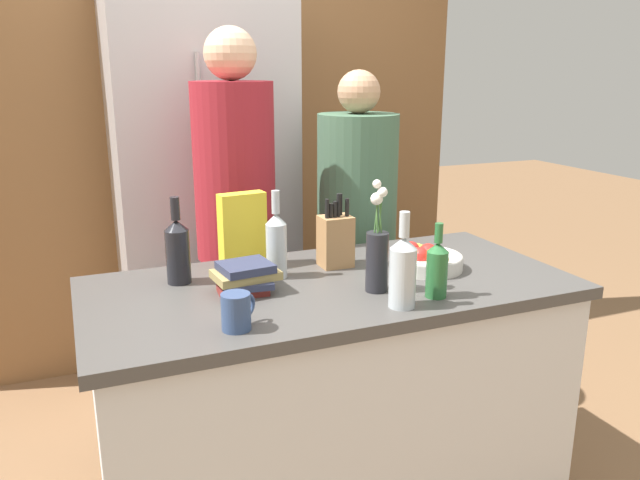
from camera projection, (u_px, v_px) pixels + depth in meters
name	position (u px, v px, depth m)	size (l,w,h in m)	color
kitchen_island	(330.00, 403.00, 2.18)	(1.60, 0.76, 0.90)	silver
back_wall_wood	(215.00, 123.00, 3.36)	(2.80, 0.12, 2.60)	brown
refrigerator	(203.00, 191.00, 3.06)	(0.82, 0.63, 2.00)	#B7B7BC
fruit_bowl	(426.00, 259.00, 2.18)	(0.25, 0.25, 0.10)	silver
knife_block	(336.00, 240.00, 2.20)	(0.11, 0.09, 0.26)	#A87A4C
flower_vase	(377.00, 254.00, 1.95)	(0.07, 0.07, 0.36)	#232328
cereal_box	(243.00, 230.00, 2.18)	(0.17, 0.08, 0.27)	yellow
coffee_mug	(237.00, 311.00, 1.68)	(0.11, 0.09, 0.10)	#334770
book_stack	(245.00, 277.00, 1.95)	(0.21, 0.16, 0.10)	maroon
bottle_oil	(403.00, 270.00, 1.82)	(0.08, 0.08, 0.29)	#B2BCC1
bottle_vinegar	(437.00, 268.00, 1.90)	(0.07, 0.07, 0.23)	#286633
bottle_wine	(276.00, 244.00, 2.08)	(0.07, 0.07, 0.30)	#B2BCC1
bottle_water	(178.00, 250.00, 2.03)	(0.08, 0.08, 0.29)	black
person_at_sink	(236.00, 221.00, 2.53)	(0.32, 0.32, 1.74)	#383842
person_in_blue	(357.00, 230.00, 2.81)	(0.35, 0.35, 1.58)	#383842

